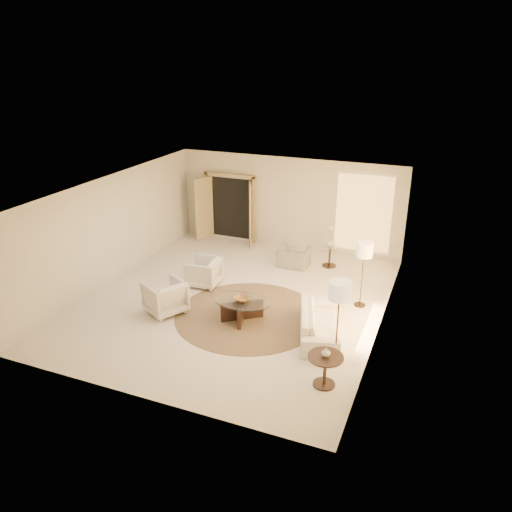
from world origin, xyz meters
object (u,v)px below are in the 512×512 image
at_px(sofa, 319,322).
at_px(end_table, 325,365).
at_px(bowl, 242,299).
at_px(armchair_left, 203,271).
at_px(coffee_table, 242,308).
at_px(armchair_right, 165,295).
at_px(floor_lamp_far, 340,294).
at_px(end_vase, 326,352).
at_px(side_table, 330,254).
at_px(side_vase, 330,243).
at_px(accent_chair, 294,254).
at_px(floor_lamp_near, 364,253).

distance_m(sofa, end_table, 1.79).
distance_m(sofa, bowl, 1.81).
bearing_deg(sofa, end_table, -178.55).
distance_m(armchair_left, coffee_table, 2.10).
distance_m(armchair_right, floor_lamp_far, 4.33).
xyz_separation_m(coffee_table, bowl, (0.00, 0.00, 0.22)).
bearing_deg(coffee_table, floor_lamp_far, -18.93).
bearing_deg(end_vase, end_table, 0.00).
bearing_deg(sofa, bowl, 73.91).
xyz_separation_m(end_table, side_table, (-1.28, 5.38, -0.06)).
distance_m(armchair_left, bowl, 2.10).
bearing_deg(floor_lamp_far, side_table, 105.71).
bearing_deg(floor_lamp_far, end_table, -90.00).
bearing_deg(side_table, bowl, -106.26).
relative_size(armchair_right, bowl, 2.36).
relative_size(coffee_table, floor_lamp_far, 0.97).
bearing_deg(coffee_table, side_table, 73.74).
distance_m(floor_lamp_far, side_vase, 4.78).
distance_m(accent_chair, end_vase, 5.47).
bearing_deg(side_table, armchair_left, -138.33).
distance_m(side_table, end_vase, 5.54).
bearing_deg(end_table, accent_chair, 113.93).
height_order(coffee_table, floor_lamp_near, floor_lamp_near).
distance_m(end_table, end_vase, 0.28).
bearing_deg(accent_chair, side_vase, -157.38).
relative_size(coffee_table, side_table, 2.75).
bearing_deg(armchair_right, armchair_left, -156.09).
bearing_deg(armchair_left, end_table, 49.06).
bearing_deg(armchair_right, coffee_table, 129.90).
relative_size(armchair_left, bowl, 2.22).
height_order(armchair_right, side_table, armchair_right).
relative_size(sofa, floor_lamp_near, 1.25).
relative_size(end_table, side_vase, 2.93).
bearing_deg(end_table, side_table, 103.36).
xyz_separation_m(sofa, side_table, (-0.71, 3.70, 0.07)).
distance_m(end_vase, side_vase, 5.53).
relative_size(accent_chair, floor_lamp_near, 0.53).
height_order(coffee_table, bowl, bowl).
relative_size(armchair_right, end_table, 1.30).
bearing_deg(side_table, floor_lamp_near, -57.94).
xyz_separation_m(armchair_right, end_vase, (4.17, -1.31, 0.27)).
bearing_deg(end_vase, bowl, 145.13).
relative_size(accent_chair, side_vase, 3.83).
relative_size(end_table, floor_lamp_near, 0.41).
relative_size(bowl, end_vase, 2.12).
distance_m(accent_chair, side_table, 1.02).
xyz_separation_m(end_table, floor_lamp_near, (0.00, 3.34, 0.95)).
distance_m(bowl, side_vase, 3.89).
xyz_separation_m(accent_chair, floor_lamp_near, (2.21, -1.65, 1.00)).
height_order(armchair_left, end_vase, armchair_left).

